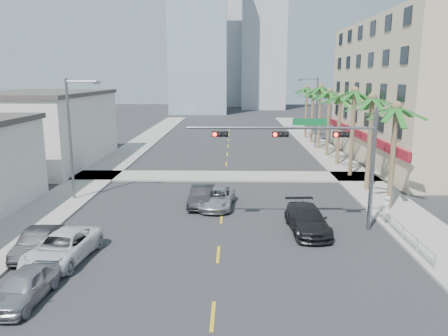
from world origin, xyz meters
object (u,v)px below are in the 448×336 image
at_px(car_lane_left, 202,196).
at_px(pedestrian, 386,210).
at_px(car_parked_far, 62,247).
at_px(car_parked_near, 25,286).
at_px(traffic_signal_mast, 319,147).
at_px(car_lane_right, 307,220).
at_px(car_parked_mid, 38,242).
at_px(car_lane_center, 217,198).

xyz_separation_m(car_lane_left, pedestrian, (11.80, -3.98, 0.30)).
bearing_deg(pedestrian, car_parked_far, -16.97).
height_order(car_parked_near, car_parked_far, car_parked_far).
bearing_deg(traffic_signal_mast, car_parked_near, -146.52).
distance_m(car_parked_far, car_lane_right, 13.78).
relative_size(car_parked_mid, car_lane_left, 0.93).
distance_m(traffic_signal_mast, car_lane_left, 9.77).
relative_size(car_lane_left, pedestrian, 2.51).
bearing_deg(car_parked_far, car_parked_near, -83.07).
bearing_deg(car_parked_near, pedestrian, 32.00).
distance_m(car_parked_near, car_parked_far, 4.05).
height_order(car_parked_far, pedestrian, pedestrian).
height_order(traffic_signal_mast, pedestrian, traffic_signal_mast).
height_order(car_parked_far, car_lane_left, car_parked_far).
xyz_separation_m(car_parked_mid, pedestrian, (19.70, 5.04, 0.35)).
xyz_separation_m(car_parked_mid, car_lane_left, (7.90, 9.02, 0.05)).
height_order(traffic_signal_mast, car_parked_near, traffic_signal_mast).
distance_m(car_parked_far, car_lane_center, 12.00).
relative_size(car_lane_left, car_lane_right, 0.84).
relative_size(car_parked_far, pedestrian, 2.99).
height_order(car_lane_left, car_lane_right, car_lane_right).
relative_size(car_parked_mid, pedestrian, 2.33).
relative_size(car_lane_left, car_lane_center, 0.90).
xyz_separation_m(car_parked_far, car_lane_right, (13.00, 4.57, 0.03)).
distance_m(car_parked_near, car_parked_mid, 5.08).
distance_m(car_parked_mid, car_parked_far, 1.78).
height_order(car_parked_near, car_parked_mid, car_parked_near).
relative_size(traffic_signal_mast, car_parked_far, 2.13).
height_order(car_lane_left, car_lane_center, car_lane_left).
height_order(traffic_signal_mast, car_parked_far, traffic_signal_mast).
distance_m(car_parked_near, car_lane_left, 15.21).
bearing_deg(car_lane_right, traffic_signal_mast, 28.86).
height_order(car_parked_near, pedestrian, pedestrian).
height_order(car_parked_mid, pedestrian, pedestrian).
bearing_deg(traffic_signal_mast, car_lane_right, -147.66).
bearing_deg(car_lane_center, car_parked_far, -122.80).
bearing_deg(pedestrian, car_lane_left, -53.43).
distance_m(traffic_signal_mast, car_lane_center, 8.83).
bearing_deg(car_lane_left, car_lane_center, -13.63).
relative_size(traffic_signal_mast, car_lane_right, 2.14).
bearing_deg(car_parked_far, traffic_signal_mast, 26.91).
bearing_deg(car_parked_mid, pedestrian, 13.79).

